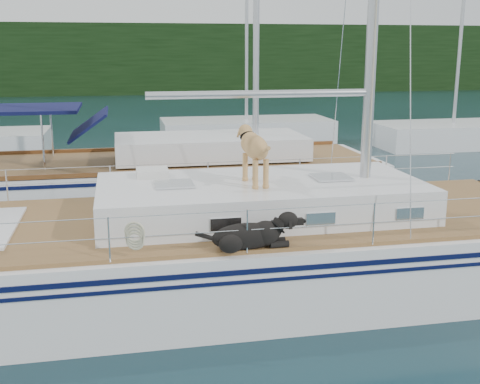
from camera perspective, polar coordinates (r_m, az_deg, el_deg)
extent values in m
plane|color=black|center=(10.13, -2.58, -9.23)|extent=(120.00, 120.00, 0.00)
cube|color=black|center=(54.26, -10.25, 12.29)|extent=(90.00, 3.00, 6.00)
cube|color=#595147|center=(55.55, -10.18, 9.84)|extent=(92.00, 1.00, 1.20)
cube|color=white|center=(9.94, -2.61, -6.58)|extent=(12.00, 3.80, 1.40)
cube|color=brown|center=(9.72, -2.66, -2.53)|extent=(11.52, 3.50, 0.06)
cube|color=white|center=(9.79, 1.95, -0.56)|extent=(5.20, 2.50, 0.55)
cylinder|color=silver|center=(9.52, 2.04, 9.27)|extent=(3.60, 0.12, 0.12)
cylinder|color=silver|center=(7.90, -0.73, -1.84)|extent=(10.56, 0.01, 0.01)
cylinder|color=silver|center=(11.27, -4.07, 2.77)|extent=(10.56, 0.01, 0.01)
cube|color=blue|center=(10.66, -10.54, -0.99)|extent=(0.73, 0.56, 0.05)
cube|color=silver|center=(10.16, -8.31, 1.81)|extent=(0.53, 0.43, 0.13)
torus|color=beige|center=(7.81, -9.95, -3.75)|extent=(0.36, 0.22, 0.35)
cube|color=white|center=(15.60, -7.17, 0.56)|extent=(11.00, 3.50, 1.30)
cube|color=brown|center=(15.47, -7.24, 2.90)|extent=(10.56, 3.29, 0.06)
cube|color=white|center=(15.54, -2.85, 4.35)|extent=(4.80, 2.30, 0.55)
cube|color=#0D103A|center=(15.38, -19.46, 7.46)|extent=(2.40, 2.30, 0.08)
cube|color=white|center=(26.05, 0.61, 5.72)|extent=(7.20, 3.00, 1.10)
cube|color=white|center=(26.21, 19.50, 5.00)|extent=(6.40, 3.00, 1.10)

